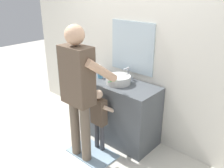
# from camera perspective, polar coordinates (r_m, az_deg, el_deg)

# --- Properties ---
(ground_plane) EXTENTS (14.00, 14.00, 0.00)m
(ground_plane) POSITION_cam_1_polar(r_m,az_deg,el_deg) (3.55, -1.67, -14.38)
(ground_plane) COLOR silver
(back_wall) EXTENTS (4.40, 0.10, 2.70)m
(back_wall) POSITION_cam_1_polar(r_m,az_deg,el_deg) (3.41, 5.33, 9.18)
(back_wall) COLOR silver
(back_wall) RESTS_ON ground
(vanity_cabinet) EXTENTS (1.14, 0.54, 0.88)m
(vanity_cabinet) POSITION_cam_1_polar(r_m,az_deg,el_deg) (3.50, 1.65, -6.41)
(vanity_cabinet) COLOR #4C5156
(vanity_cabinet) RESTS_ON ground
(sink_basin) EXTENTS (0.34, 0.34, 0.11)m
(sink_basin) POSITION_cam_1_polar(r_m,az_deg,el_deg) (3.28, 1.52, 1.09)
(sink_basin) COLOR silver
(sink_basin) RESTS_ON vanity_cabinet
(faucet) EXTENTS (0.18, 0.14, 0.18)m
(faucet) POSITION_cam_1_polar(r_m,az_deg,el_deg) (3.42, 3.79, 2.41)
(faucet) COLOR #B7BABF
(faucet) RESTS_ON vanity_cabinet
(toothbrush_cup) EXTENTS (0.07, 0.07, 0.21)m
(toothbrush_cup) POSITION_cam_1_polar(r_m,az_deg,el_deg) (3.48, -2.87, 2.33)
(toothbrush_cup) COLOR #4C8EB2
(toothbrush_cup) RESTS_ON vanity_cabinet
(bath_mat) EXTENTS (0.64, 0.40, 0.02)m
(bath_mat) POSITION_cam_1_polar(r_m,az_deg,el_deg) (3.40, -4.68, -16.08)
(bath_mat) COLOR #99B7CC
(bath_mat) RESTS_ON ground
(child_toddler) EXTENTS (0.28, 0.28, 0.90)m
(child_toddler) POSITION_cam_1_polar(r_m,az_deg,el_deg) (3.19, -3.03, -7.39)
(child_toddler) COLOR #47474C
(child_toddler) RESTS_ON ground
(adult_parent) EXTENTS (0.54, 0.57, 1.74)m
(adult_parent) POSITION_cam_1_polar(r_m,az_deg,el_deg) (2.86, -7.96, 0.03)
(adult_parent) COLOR #6B5B4C
(adult_parent) RESTS_ON ground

